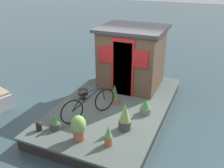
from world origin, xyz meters
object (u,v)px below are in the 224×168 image
Objects in this scene: potted_plant_rosemary at (125,117)px; mooring_bollard at (39,126)px; potted_plant_fern at (55,122)px; potted_plant_geranium at (79,127)px; potted_plant_lavender at (145,107)px; potted_plant_basil at (108,136)px; houseboat_cabin at (132,57)px; potted_plant_succulent at (115,95)px; charcoal_grill at (83,92)px; bicycle at (89,104)px.

potted_plant_rosemary is 2.12m from mooring_bollard.
potted_plant_geranium is (-0.13, -0.74, 0.14)m from potted_plant_fern.
potted_plant_lavender is 1.69× the size of mooring_bollard.
potted_plant_basil is 1.46m from potted_plant_fern.
potted_plant_fern is at bearing -56.74° from mooring_bollard.
potted_plant_basil is at bearing 171.13° from potted_plant_rosemary.
houseboat_cabin reaches higher than potted_plant_succulent.
potted_plant_rosemary is 0.75m from potted_plant_basil.
potted_plant_rosemary is (-2.56, -0.75, -0.66)m from houseboat_cabin.
charcoal_grill is at bearing 98.06° from potted_plant_succulent.
potted_plant_geranium reaches higher than potted_plant_succulent.
mooring_bollard is (-1.89, 0.18, -0.09)m from charcoal_grill.
bicycle is 6.27× the size of mooring_bollard.
potted_plant_lavender is (-1.65, -1.01, -0.81)m from houseboat_cabin.
potted_plant_rosemary is 1.22× the size of potted_plant_succulent.
potted_plant_succulent reaches higher than potted_plant_lavender.
bicycle is 1.02m from potted_plant_succulent.
potted_plant_basil is at bearing -136.83° from charcoal_grill.
potted_plant_succulent is at bearing 19.02° from potted_plant_basil.
bicycle is at bearing 161.12° from potted_plant_succulent.
houseboat_cabin is 8.43× the size of mooring_bollard.
charcoal_grill is at bearing 60.14° from potted_plant_rosemary.
potted_plant_geranium is (-1.94, 0.07, 0.05)m from potted_plant_succulent.
potted_plant_rosemary is 2.93× the size of mooring_bollard.
potted_plant_geranium is (-3.38, 0.08, -0.67)m from houseboat_cabin.
potted_plant_lavender is at bearing -32.09° from potted_plant_geranium.
charcoal_grill is 1.90m from mooring_bollard.
houseboat_cabin is at bearing -18.47° from mooring_bollard.
potted_plant_fern is 1.68m from charcoal_grill.
mooring_bollard is (-0.90, 1.91, -0.21)m from potted_plant_rosemary.
charcoal_grill is (0.82, 0.64, -0.16)m from bicycle.
charcoal_grill is at bearing 5.35° from potted_plant_fern.
potted_plant_fern is at bearing 165.81° from houseboat_cabin.
potted_plant_fern is (-1.59, 1.83, -0.00)m from potted_plant_lavender.
mooring_bollard is (-0.09, 1.08, -0.21)m from potted_plant_geranium.
potted_plant_geranium is 2.02m from charcoal_grill.
potted_plant_rosemary is 2.00m from charcoal_grill.
potted_plant_succulent is at bearing 179.86° from houseboat_cabin.
potted_plant_succulent is 2.39× the size of mooring_bollard.
potted_plant_rosemary is 1.36m from potted_plant_succulent.
potted_plant_lavender reaches higher than mooring_bollard.
houseboat_cabin is 1.34× the size of bicycle.
potted_plant_fern is (-0.68, 1.57, -0.15)m from potted_plant_rosemary.
mooring_bollard is (-0.22, 0.34, -0.07)m from potted_plant_fern.
potted_plant_rosemary reaches higher than potted_plant_geranium.
potted_plant_lavender is 2.82m from mooring_bollard.
potted_plant_rosemary is at bearing -8.87° from potted_plant_basil.
houseboat_cabin is at bearing -0.14° from potted_plant_succulent.
potted_plant_geranium is at bearing -165.29° from bicycle.
houseboat_cabin is 5.00× the size of potted_plant_lavender.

